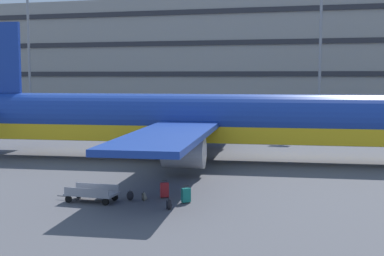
{
  "coord_description": "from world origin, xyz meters",
  "views": [
    {
      "loc": [
        3.62,
        -40.93,
        6.52
      ],
      "look_at": [
        -5.47,
        -6.6,
        3.0
      ],
      "focal_mm": 49.86,
      "sensor_mm": 36.0,
      "label": 1
    }
  ],
  "objects_px": {
    "suitcase_purple": "(164,190)",
    "backpack_silver": "(130,196)",
    "backpack_teal": "(169,205)",
    "airliner": "(201,121)",
    "suitcase_orange": "(186,195)",
    "baggage_cart": "(92,193)",
    "backpack_scuffed": "(144,197)"
  },
  "relations": [
    {
      "from": "suitcase_purple",
      "to": "backpack_silver",
      "type": "xyz_separation_m",
      "value": [
        -1.57,
        -0.98,
        -0.2
      ]
    },
    {
      "from": "backpack_silver",
      "to": "backpack_teal",
      "type": "relative_size",
      "value": 0.95
    },
    {
      "from": "airliner",
      "to": "backpack_teal",
      "type": "bearing_deg",
      "value": -81.85
    },
    {
      "from": "suitcase_purple",
      "to": "backpack_teal",
      "type": "distance_m",
      "value": 2.55
    },
    {
      "from": "suitcase_orange",
      "to": "baggage_cart",
      "type": "xyz_separation_m",
      "value": [
        -4.8,
        -0.97,
        0.02
      ]
    },
    {
      "from": "baggage_cart",
      "to": "backpack_silver",
      "type": "bearing_deg",
      "value": 22.6
    },
    {
      "from": "backpack_teal",
      "to": "baggage_cart",
      "type": "xyz_separation_m",
      "value": [
        -4.4,
        0.6,
        0.18
      ]
    },
    {
      "from": "suitcase_orange",
      "to": "backpack_scuffed",
      "type": "height_order",
      "value": "suitcase_orange"
    },
    {
      "from": "backpack_silver",
      "to": "baggage_cart",
      "type": "bearing_deg",
      "value": -157.4
    },
    {
      "from": "backpack_silver",
      "to": "airliner",
      "type": "bearing_deg",
      "value": 88.27
    },
    {
      "from": "suitcase_purple",
      "to": "airliner",
      "type": "bearing_deg",
      "value": 95.2
    },
    {
      "from": "backpack_teal",
      "to": "backpack_silver",
      "type": "bearing_deg",
      "value": 152.11
    },
    {
      "from": "suitcase_orange",
      "to": "backpack_scuffed",
      "type": "relative_size",
      "value": 1.83
    },
    {
      "from": "suitcase_purple",
      "to": "baggage_cart",
      "type": "distance_m",
      "value": 3.82
    },
    {
      "from": "suitcase_orange",
      "to": "backpack_scuffed",
      "type": "xyz_separation_m",
      "value": [
        -2.21,
        -0.14,
        -0.19
      ]
    },
    {
      "from": "suitcase_orange",
      "to": "backpack_teal",
      "type": "height_order",
      "value": "suitcase_orange"
    },
    {
      "from": "suitcase_orange",
      "to": "suitcase_purple",
      "type": "distance_m",
      "value": 1.6
    },
    {
      "from": "backpack_teal",
      "to": "baggage_cart",
      "type": "distance_m",
      "value": 4.44
    },
    {
      "from": "backpack_teal",
      "to": "baggage_cart",
      "type": "height_order",
      "value": "baggage_cart"
    },
    {
      "from": "backpack_scuffed",
      "to": "suitcase_orange",
      "type": "bearing_deg",
      "value": 3.63
    },
    {
      "from": "suitcase_purple",
      "to": "backpack_silver",
      "type": "distance_m",
      "value": 1.86
    },
    {
      "from": "airliner",
      "to": "backpack_silver",
      "type": "xyz_separation_m",
      "value": [
        -0.41,
        -13.71,
        -2.8
      ]
    },
    {
      "from": "airliner",
      "to": "suitcase_purple",
      "type": "distance_m",
      "value": 13.04
    },
    {
      "from": "suitcase_purple",
      "to": "baggage_cart",
      "type": "height_order",
      "value": "suitcase_purple"
    },
    {
      "from": "backpack_silver",
      "to": "baggage_cart",
      "type": "distance_m",
      "value": 1.99
    },
    {
      "from": "backpack_scuffed",
      "to": "suitcase_purple",
      "type": "bearing_deg",
      "value": 48.41
    },
    {
      "from": "suitcase_orange",
      "to": "backpack_teal",
      "type": "distance_m",
      "value": 1.63
    },
    {
      "from": "backpack_teal",
      "to": "suitcase_orange",
      "type": "bearing_deg",
      "value": 75.57
    },
    {
      "from": "backpack_silver",
      "to": "baggage_cart",
      "type": "xyz_separation_m",
      "value": [
        -1.83,
        -0.76,
        0.19
      ]
    },
    {
      "from": "airliner",
      "to": "suitcase_orange",
      "type": "xyz_separation_m",
      "value": [
        2.56,
        -13.5,
        -2.63
      ]
    },
    {
      "from": "backpack_silver",
      "to": "backpack_teal",
      "type": "distance_m",
      "value": 2.91
    },
    {
      "from": "airliner",
      "to": "backpack_scuffed",
      "type": "distance_m",
      "value": 13.93
    }
  ]
}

